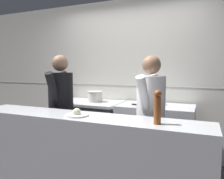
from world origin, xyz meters
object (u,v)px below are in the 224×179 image
oven_range (90,128)px  chef_sous (151,118)px  chefs_knife (142,105)px  chef_head_cook (61,108)px  mixing_bowl_steel (160,102)px  stock_pot (95,96)px  plated_dish_main (77,114)px  pepper_mill (158,106)px

oven_range → chef_sous: chef_sous is taller
chefs_knife → chef_head_cook: chef_head_cook is taller
mixing_bowl_steel → chef_sous: chef_sous is taller
stock_pot → plated_dish_main: stock_pot is taller
oven_range → chef_head_cook: 0.85m
chef_head_cook → oven_range: bearing=76.3°
chefs_knife → chef_sous: size_ratio=0.25×
oven_range → chefs_knife: (0.92, -0.12, 0.46)m
pepper_mill → chef_head_cook: size_ratio=0.18×
oven_range → stock_pot: (0.08, 0.03, 0.54)m
stock_pot → chef_head_cook: 0.77m
chef_head_cook → chef_sous: chef_head_cook is taller
stock_pot → pepper_mill: size_ratio=0.86×
mixing_bowl_steel → pepper_mill: size_ratio=0.80×
plated_dish_main → chef_head_cook: size_ratio=0.15×
mixing_bowl_steel → chefs_knife: size_ratio=0.60×
stock_pot → chefs_knife: size_ratio=0.64×
pepper_mill → chef_head_cook: 1.54m
oven_range → mixing_bowl_steel: bearing=3.4°
oven_range → mixing_bowl_steel: (1.14, 0.07, 0.50)m
pepper_mill → chef_sous: chef_sous is taller
chef_sous → chef_head_cook: bearing=-171.5°
mixing_bowl_steel → chefs_knife: mixing_bowl_steel is taller
stock_pot → oven_range: bearing=-158.7°
mixing_bowl_steel → chef_sous: size_ratio=0.15×
stock_pot → chef_sous: bearing=-34.3°
stock_pot → mixing_bowl_steel: size_ratio=1.07×
mixing_bowl_steel → plated_dish_main: 1.46m
stock_pot → mixing_bowl_steel: (1.06, 0.04, -0.04)m
mixing_bowl_steel → oven_range: bearing=-176.6°
chefs_knife → oven_range: bearing=172.8°
plated_dish_main → chef_head_cook: 0.81m
oven_range → chef_sous: (1.18, -0.72, 0.43)m
stock_pot → chefs_knife: (0.84, -0.15, -0.08)m
chefs_knife → pepper_mill: (0.44, -1.16, 0.20)m
chefs_knife → plated_dish_main: bearing=-108.3°
plated_dish_main → chef_sous: chef_sous is taller
stock_pot → mixing_bowl_steel: stock_pot is taller
chef_sous → stock_pot: bearing=154.4°
oven_range → chefs_knife: 1.04m
chef_sous → plated_dish_main: bearing=-131.1°
oven_range → chef_head_cook: chef_head_cook is taller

